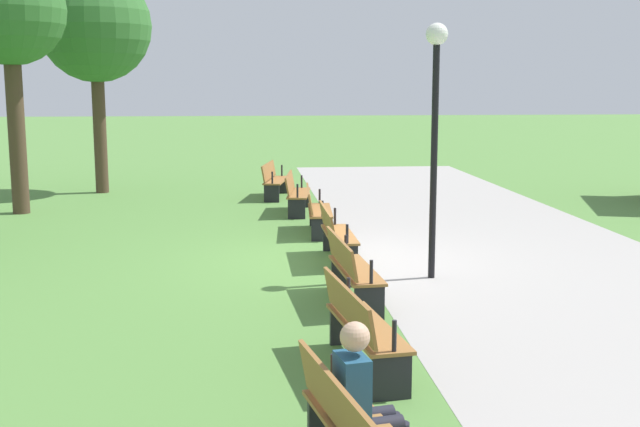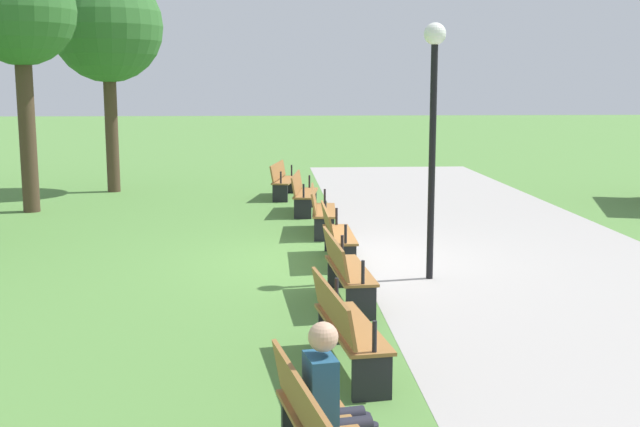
{
  "view_description": "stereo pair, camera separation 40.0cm",
  "coord_description": "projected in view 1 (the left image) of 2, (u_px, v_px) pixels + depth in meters",
  "views": [
    {
      "loc": [
        12.63,
        -1.54,
        2.88
      ],
      "look_at": [
        0.0,
        -0.32,
        0.8
      ],
      "focal_mm": 44.44,
      "sensor_mm": 36.0,
      "label": 1
    },
    {
      "loc": [
        12.66,
        -1.14,
        2.88
      ],
      "look_at": [
        0.0,
        -0.32,
        0.8
      ],
      "focal_mm": 44.44,
      "sensor_mm": 36.0,
      "label": 2
    }
  ],
  "objects": [
    {
      "name": "bench_5",
      "position": [
        361.0,
        325.0,
        8.0
      ],
      "size": [
        1.8,
        0.69,
        0.89
      ],
      "rotation": [
        0.0,
        0.0,
        0.13
      ],
      "color": "#996633",
      "rests_on": "ground"
    },
    {
      "name": "bench_1",
      "position": [
        296.0,
        192.0,
        17.8
      ],
      "size": [
        1.8,
        0.69,
        0.89
      ],
      "rotation": [
        0.0,
        0.0,
        -0.13
      ],
      "color": "#996633",
      "rests_on": "ground"
    },
    {
      "name": "bench_4",
      "position": [
        351.0,
        268.0,
        10.47
      ],
      "size": [
        1.78,
        0.58,
        0.89
      ],
      "rotation": [
        0.0,
        0.0,
        0.06
      ],
      "color": "#996633",
      "rests_on": "ground"
    },
    {
      "name": "bench_2",
      "position": [
        316.0,
        209.0,
        15.38
      ],
      "size": [
        1.78,
        0.58,
        0.89
      ],
      "rotation": [
        0.0,
        0.0,
        -0.06
      ],
      "color": "#996633",
      "rests_on": "ground"
    },
    {
      "name": "tree_1",
      "position": [
        95.0,
        28.0,
        20.53
      ],
      "size": [
        2.91,
        2.91,
        5.82
      ],
      "color": "#4C3828",
      "rests_on": "ground"
    },
    {
      "name": "path_paving",
      "position": [
        516.0,
        257.0,
        13.3
      ],
      "size": [
        29.48,
        5.41,
        0.01
      ],
      "primitive_type": "cube",
      "color": "#A39E99",
      "rests_on": "ground"
    },
    {
      "name": "bench_3",
      "position": [
        335.0,
        233.0,
        12.93
      ],
      "size": [
        1.75,
        0.47,
        0.89
      ],
      "color": "#996633",
      "rests_on": "ground"
    },
    {
      "name": "ground_plane",
      "position": [
        339.0,
        261.0,
        13.01
      ],
      "size": [
        120.0,
        120.0,
        0.0
      ],
      "primitive_type": "plane",
      "color": "#54843D"
    },
    {
      "name": "lamp_post",
      "position": [
        435.0,
        101.0,
        11.48
      ],
      "size": [
        0.32,
        0.32,
        3.75
      ],
      "color": "black",
      "rests_on": "ground"
    },
    {
      "name": "tree_2",
      "position": [
        9.0,
        14.0,
        17.13
      ],
      "size": [
        2.42,
        2.42,
        5.68
      ],
      "color": "#4C3828",
      "rests_on": "ground"
    },
    {
      "name": "bench_0",
      "position": [
        274.0,
        179.0,
        20.19
      ],
      "size": [
        1.81,
        0.8,
        0.89
      ],
      "rotation": [
        0.0,
        0.0,
        -0.19
      ],
      "color": "#996633",
      "rests_on": "ground"
    },
    {
      "name": "person_seated",
      "position": [
        364.0,
        396.0,
        5.77
      ],
      "size": [
        0.4,
        0.56,
        1.2
      ],
      "rotation": [
        0.0,
        0.0,
        0.19
      ],
      "color": "navy",
      "rests_on": "ground"
    }
  ]
}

